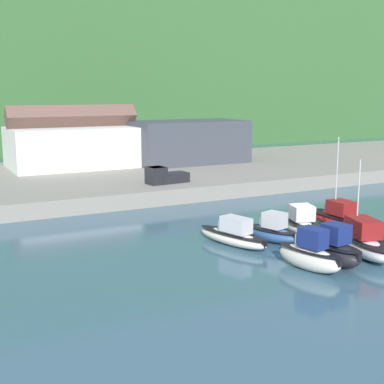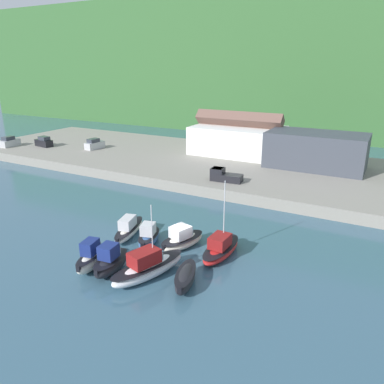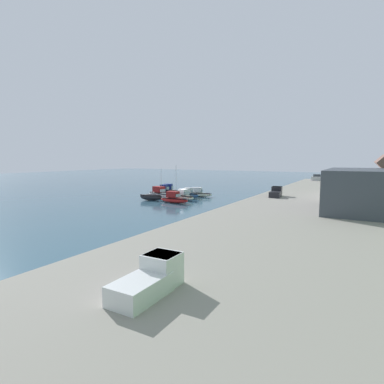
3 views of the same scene
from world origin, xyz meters
TOP-DOWN VIEW (x-y plane):
  - ground_plane at (0.00, 0.00)m, footprint 320.00×320.00m
  - hillside_backdrop at (0.00, 100.81)m, footprint 240.00×69.93m
  - quay_promenade at (0.00, 31.16)m, footprint 125.19×30.86m
  - harbor_clubhouse at (-9.07, 37.72)m, footprint 17.22×10.99m
  - yacht_club_building at (6.44, 34.22)m, footprint 16.02×8.59m
  - moored_boat_0 at (-7.07, 0.37)m, footprint 3.43×7.05m
  - moored_boat_1 at (-3.88, -0.28)m, footprint 3.13×4.99m
  - moored_boat_2 at (-0.33, 0.70)m, footprint 3.85×5.95m
  - moored_boat_3 at (4.06, 0.87)m, footprint 2.48×6.75m
  - moored_boat_4 at (-5.72, -6.95)m, footprint 2.59×5.25m
  - moored_boat_5 at (-3.62, -6.81)m, footprint 2.49×4.90m
  - moored_boat_6 at (-0.15, -5.85)m, footprint 4.55×8.25m
  - pickup_truck_0 at (-4.02, 19.76)m, footprint 4.91×2.47m

SIDE VIEW (x-z plane):
  - ground_plane at x=0.00m, z-range 0.00..0.00m
  - moored_boat_0 at x=-7.07m, z-range -0.32..1.92m
  - quay_promenade at x=0.00m, z-range 0.00..1.64m
  - moored_boat_3 at x=4.06m, z-range -3.05..4.77m
  - moored_boat_1 at x=-3.88m, z-range -0.33..2.07m
  - moored_boat_2 at x=-0.33m, z-range -0.34..2.11m
  - moored_boat_6 at x=-0.15m, z-range -2.41..4.42m
  - moored_boat_4 at x=-5.72m, z-range -0.37..2.53m
  - moored_boat_5 at x=-3.62m, z-range -0.37..2.53m
  - pickup_truck_0 at x=-4.02m, z-range 1.51..3.41m
  - harbor_clubhouse at x=-9.07m, z-range 0.46..8.72m
  - yacht_club_building at x=6.44m, z-range 1.64..7.58m
  - hillside_backdrop at x=0.00m, z-range 0.00..36.72m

